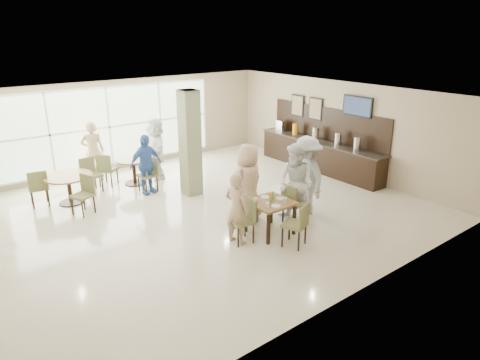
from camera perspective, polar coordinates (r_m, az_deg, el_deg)
ground at (r=10.63m, az=-4.84°, el=-4.11°), size 10.00×10.00×0.00m
room_shell at (r=10.07m, az=-5.11°, el=4.81°), size 10.00×10.00×10.00m
window_bank at (r=13.83m, az=-17.04°, el=6.78°), size 7.00×0.04×7.00m
column at (r=11.34m, az=-6.68°, el=4.84°), size 0.45×0.45×2.80m
main_table at (r=9.25m, az=4.05°, el=-3.43°), size 0.89×0.89×0.75m
round_table_left at (r=11.69m, az=-21.91°, el=-0.16°), size 1.20×1.20×0.75m
round_table_right at (r=12.64m, az=-13.99°, el=1.92°), size 1.01×1.01×0.75m
chairs_main_table at (r=9.36m, az=3.92°, el=-4.30°), size 2.04×2.10×0.95m
chairs_table_left at (r=11.70m, az=-21.59°, el=-0.72°), size 1.91×1.88×0.95m
chairs_table_right at (r=12.62m, az=-13.75°, el=1.54°), size 1.98×1.74×0.95m
tabletop_clutter at (r=9.19m, az=4.21°, el=-2.49°), size 0.69×0.72×0.21m
buffet_counter at (r=13.73m, az=10.54°, el=3.57°), size 0.64×4.70×1.95m
wall_tv at (r=12.89m, az=15.39°, el=9.46°), size 0.06×1.00×0.58m
framed_art_a at (r=13.95m, az=10.04°, el=9.32°), size 0.05×0.55×0.70m
framed_art_b at (r=14.49m, az=7.69°, el=9.82°), size 0.05×0.55×0.70m
teen_left at (r=8.79m, az=-0.45°, el=-3.83°), size 0.52×0.64×1.53m
teen_far at (r=9.82m, az=1.07°, el=-0.34°), size 0.97×0.66×1.82m
teen_right at (r=9.78m, az=7.43°, el=-0.53°), size 0.82×0.99×1.85m
teen_standing at (r=10.24m, az=8.82°, el=0.54°), size 1.00×1.38×1.92m
adult_a at (r=11.73m, az=-12.45°, el=2.04°), size 1.02×0.67×1.64m
adult_b at (r=12.96m, az=-11.18°, el=4.20°), size 1.05×1.79×1.81m
adult_standing at (r=13.15m, az=-19.01°, el=3.64°), size 0.75×0.61×1.78m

